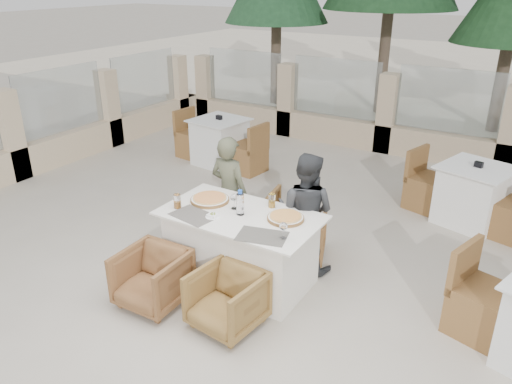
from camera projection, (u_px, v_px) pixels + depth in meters
The scene contains 23 objects.
ground at pixel (239, 274), 5.36m from camera, with size 80.00×80.00×0.00m, color #B8AE9D.
sand_patch at pixel (473, 73), 16.31m from camera, with size 30.00×16.00×0.01m, color #F7E8CA.
perimeter_wall_far at pixel (387, 108), 8.80m from camera, with size 10.00×0.34×1.60m, color tan, non-canonical shape.
perimeter_wall_left at pixel (63, 115), 8.36m from camera, with size 0.34×7.00×1.60m, color beige, non-canonical shape.
dining_table at pixel (241, 248), 5.12m from camera, with size 1.60×0.90×0.77m, color white, non-canonical shape.
placemat_near_left at pixel (194, 215), 4.93m from camera, with size 0.45×0.30×0.00m, color #625B54.
placemat_near_right at pixel (262, 236), 4.55m from camera, with size 0.45×0.30×0.00m, color #58544C.
pizza_left at pixel (210, 199), 5.24m from camera, with size 0.41×0.41×0.05m, color #D8511D.
pizza_right at pixel (286, 218), 4.84m from camera, with size 0.36×0.36×0.05m, color orange.
water_bottle at pixel (240, 202), 4.91m from camera, with size 0.08×0.08×0.26m, color #C2DFFF.
wine_glass_centre at pixel (234, 200), 5.04m from camera, with size 0.08×0.08×0.18m, color silver, non-canonical shape.
wine_glass_corner at pixel (283, 230), 4.47m from camera, with size 0.08×0.08×0.18m, color white, non-canonical shape.
beer_glass_left at pixel (177, 201), 5.07m from camera, with size 0.07×0.07×0.15m, color #BF701B.
beer_glass_right at pixel (272, 201), 5.09m from camera, with size 0.07×0.07×0.14m, color gold.
olive_dish at pixel (213, 215), 4.90m from camera, with size 0.11×0.11×0.04m, color white, non-canonical shape.
armchair_far_left at pixel (248, 210), 6.12m from camera, with size 0.64×0.66×0.60m, color brown.
armchair_far_right at pixel (298, 235), 5.59m from camera, with size 0.60×0.62×0.56m, color olive.
armchair_near_left at pixel (152, 278), 4.79m from camera, with size 0.60×0.62×0.56m, color brown.
armchair_near_right at pixel (227, 300), 4.49m from camera, with size 0.58×0.60×0.55m, color olive.
diner_left at pixel (229, 192), 5.73m from camera, with size 0.49×0.32×1.33m, color #51533C.
diner_right at pixel (305, 212), 5.25m from camera, with size 0.64×0.50×1.32m, color #35373A.
bg_table_a at pixel (220, 142), 8.36m from camera, with size 1.64×0.82×0.77m, color silver, non-canonical shape.
bg_table_b at pixel (473, 195), 6.33m from camera, with size 1.64×0.82×0.77m, color white, non-canonical shape.
Camera 1 is at (2.53, -3.80, 2.96)m, focal length 35.00 mm.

